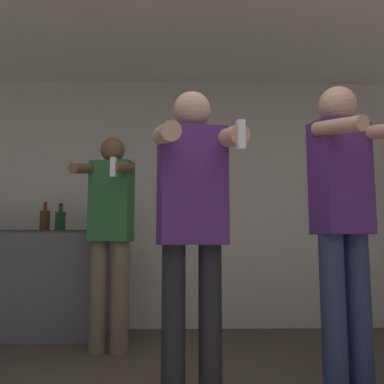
{
  "coord_description": "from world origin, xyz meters",
  "views": [
    {
      "loc": [
        -0.17,
        -1.27,
        0.82
      ],
      "look_at": [
        -0.11,
        0.96,
        1.1
      ],
      "focal_mm": 40.0,
      "sensor_mm": 36.0,
      "label": 1
    }
  ],
  "objects_px": {
    "person_woman_foreground": "(193,215)",
    "bottle_tall_gin": "(96,222)",
    "bottle_clear_vodka": "(60,220)",
    "person_man_side": "(343,214)",
    "bottle_dark_rum": "(45,220)",
    "person_spectator_back": "(110,230)"
  },
  "relations": [
    {
      "from": "person_woman_foreground",
      "to": "bottle_tall_gin",
      "type": "bearing_deg",
      "value": 115.44
    },
    {
      "from": "bottle_clear_vodka",
      "to": "person_woman_foreground",
      "type": "distance_m",
      "value": 2.13
    },
    {
      "from": "person_man_side",
      "to": "bottle_tall_gin",
      "type": "bearing_deg",
      "value": 138.71
    },
    {
      "from": "person_woman_foreground",
      "to": "bottle_dark_rum",
      "type": "bearing_deg",
      "value": 126.63
    },
    {
      "from": "bottle_tall_gin",
      "to": "person_man_side",
      "type": "bearing_deg",
      "value": -41.29
    },
    {
      "from": "person_spectator_back",
      "to": "bottle_dark_rum",
      "type": "bearing_deg",
      "value": 140.26
    },
    {
      "from": "bottle_dark_rum",
      "to": "bottle_tall_gin",
      "type": "relative_size",
      "value": 1.16
    },
    {
      "from": "bottle_dark_rum",
      "to": "person_woman_foreground",
      "type": "relative_size",
      "value": 0.17
    },
    {
      "from": "bottle_clear_vodka",
      "to": "person_man_side",
      "type": "xyz_separation_m",
      "value": [
        2.07,
        -1.52,
        -0.05
      ]
    },
    {
      "from": "bottle_dark_rum",
      "to": "person_spectator_back",
      "type": "bearing_deg",
      "value": -39.74
    },
    {
      "from": "bottle_clear_vodka",
      "to": "person_spectator_back",
      "type": "distance_m",
      "value": 0.82
    },
    {
      "from": "bottle_clear_vodka",
      "to": "person_spectator_back",
      "type": "xyz_separation_m",
      "value": [
        0.56,
        -0.58,
        -0.11
      ]
    },
    {
      "from": "person_woman_foreground",
      "to": "person_man_side",
      "type": "xyz_separation_m",
      "value": [
        0.89,
        0.25,
        0.02
      ]
    },
    {
      "from": "bottle_dark_rum",
      "to": "person_woman_foreground",
      "type": "xyz_separation_m",
      "value": [
        1.32,
        -1.78,
        -0.08
      ]
    },
    {
      "from": "person_woman_foreground",
      "to": "person_man_side",
      "type": "height_order",
      "value": "person_man_side"
    },
    {
      "from": "person_woman_foreground",
      "to": "person_spectator_back",
      "type": "xyz_separation_m",
      "value": [
        -0.62,
        1.19,
        -0.04
      ]
    },
    {
      "from": "person_woman_foreground",
      "to": "person_spectator_back",
      "type": "bearing_deg",
      "value": 117.39
    },
    {
      "from": "bottle_clear_vodka",
      "to": "bottle_dark_rum",
      "type": "distance_m",
      "value": 0.14
    },
    {
      "from": "bottle_clear_vodka",
      "to": "person_spectator_back",
      "type": "bearing_deg",
      "value": -46.27
    },
    {
      "from": "bottle_clear_vodka",
      "to": "bottle_dark_rum",
      "type": "relative_size",
      "value": 0.95
    },
    {
      "from": "person_spectator_back",
      "to": "person_man_side",
      "type": "bearing_deg",
      "value": -31.92
    },
    {
      "from": "bottle_tall_gin",
      "to": "person_man_side",
      "type": "height_order",
      "value": "person_man_side"
    }
  ]
}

